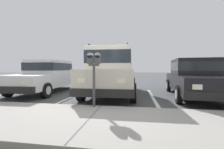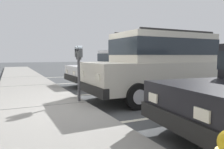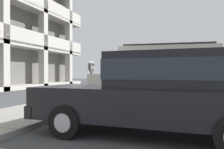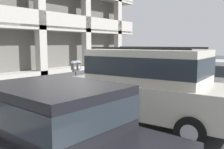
{
  "view_description": "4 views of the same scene",
  "coord_description": "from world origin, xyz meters",
  "px_view_note": "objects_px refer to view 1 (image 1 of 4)",
  "views": [
    {
      "loc": [
        -0.93,
        4.22,
        1.15
      ],
      "look_at": [
        -0.16,
        -0.7,
        0.95
      ],
      "focal_mm": 24.0,
      "sensor_mm": 36.0,
      "label": 1
    },
    {
      "loc": [
        -5.34,
        2.0,
        1.32
      ],
      "look_at": [
        0.42,
        -0.73,
        0.77
      ],
      "focal_mm": 35.0,
      "sensor_mm": 36.0,
      "label": 2
    },
    {
      "loc": [
        -7.98,
        -2.81,
        1.18
      ],
      "look_at": [
        -0.2,
        -0.51,
        1.12
      ],
      "focal_mm": 40.0,
      "sensor_mm": 36.0,
      "label": 3
    },
    {
      "loc": [
        -5.73,
        -5.24,
        2.13
      ],
      "look_at": [
        0.44,
        -0.89,
        1.18
      ],
      "focal_mm": 40.0,
      "sensor_mm": 36.0,
      "label": 4
    }
  ],
  "objects_px": {
    "silver_suv": "(112,70)",
    "dark_hatchback": "(48,75)",
    "red_sedan": "(194,77)",
    "parking_meter_near": "(94,67)"
  },
  "relations": [
    {
      "from": "silver_suv",
      "to": "parking_meter_near",
      "type": "height_order",
      "value": "silver_suv"
    },
    {
      "from": "silver_suv",
      "to": "parking_meter_near",
      "type": "relative_size",
      "value": 3.32
    },
    {
      "from": "silver_suv",
      "to": "red_sedan",
      "type": "distance_m",
      "value": 3.38
    },
    {
      "from": "silver_suv",
      "to": "red_sedan",
      "type": "relative_size",
      "value": 1.04
    },
    {
      "from": "dark_hatchback",
      "to": "parking_meter_near",
      "type": "bearing_deg",
      "value": 136.34
    },
    {
      "from": "silver_suv",
      "to": "dark_hatchback",
      "type": "height_order",
      "value": "silver_suv"
    },
    {
      "from": "red_sedan",
      "to": "dark_hatchback",
      "type": "height_order",
      "value": "same"
    },
    {
      "from": "silver_suv",
      "to": "dark_hatchback",
      "type": "distance_m",
      "value": 3.29
    },
    {
      "from": "red_sedan",
      "to": "dark_hatchback",
      "type": "bearing_deg",
      "value": 3.24
    },
    {
      "from": "silver_suv",
      "to": "red_sedan",
      "type": "height_order",
      "value": "silver_suv"
    }
  ]
}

